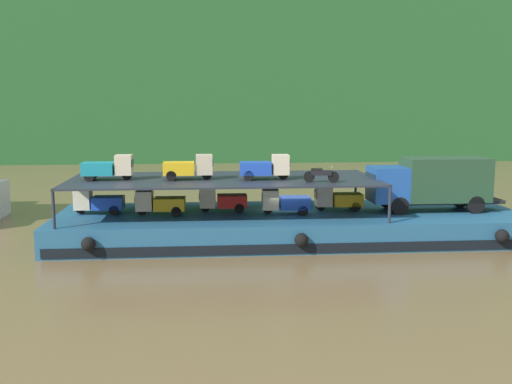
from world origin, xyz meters
TOP-DOWN VIEW (x-y plane):
  - ground_plane at (0.00, 0.00)m, footprint 400.00×400.00m
  - hillside_far_bank at (0.00, 60.51)m, footprint 112.06×37.06m
  - cargo_barge at (0.00, -0.02)m, footprint 26.43×8.54m
  - covered_lorry at (8.23, -0.25)m, footprint 7.87×2.35m
  - cargo_rack at (-3.80, 0.00)m, footprint 17.23×7.17m
  - mini_truck_lower_stern at (-10.88, 0.47)m, footprint 2.76×1.24m
  - mini_truck_lower_aft at (-7.38, -0.23)m, footprint 2.78×1.26m
  - mini_truck_lower_mid at (-3.86, 0.49)m, footprint 2.76×1.24m
  - mini_truck_lower_fore at (-0.34, -0.48)m, footprint 2.80×1.30m
  - mini_truck_lower_bow at (2.87, 0.39)m, footprint 2.75×1.22m
  - mini_truck_upper_stern at (-10.13, -0.13)m, footprint 2.74×1.20m
  - mini_truck_upper_mid at (-5.71, -0.34)m, footprint 2.76×1.23m
  - mini_truck_upper_fore at (-1.48, -0.68)m, footprint 2.76×1.23m
  - motorcycle_upper_port at (1.35, -2.15)m, footprint 1.90×0.55m

SIDE VIEW (x-z plane):
  - ground_plane at x=0.00m, z-range 0.00..0.00m
  - cargo_barge at x=0.00m, z-range 0.00..1.50m
  - mini_truck_lower_stern at x=-10.88m, z-range 1.50..2.88m
  - mini_truck_lower_aft at x=-7.38m, z-range 1.50..2.88m
  - mini_truck_lower_mid at x=-3.86m, z-range 1.50..2.88m
  - mini_truck_lower_fore at x=-0.34m, z-range 1.50..2.88m
  - mini_truck_lower_bow at x=2.87m, z-range 1.50..2.88m
  - covered_lorry at x=8.23m, z-range 1.64..4.74m
  - cargo_rack at x=-3.80m, z-range 2.43..4.43m
  - motorcycle_upper_port at x=1.35m, z-range 3.50..4.37m
  - mini_truck_upper_stern at x=-10.13m, z-range 3.50..4.88m
  - mini_truck_upper_mid at x=-5.71m, z-range 3.50..4.88m
  - mini_truck_upper_fore at x=-1.48m, z-range 3.50..4.88m
  - hillside_far_bank at x=0.00m, z-range 2.50..42.03m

